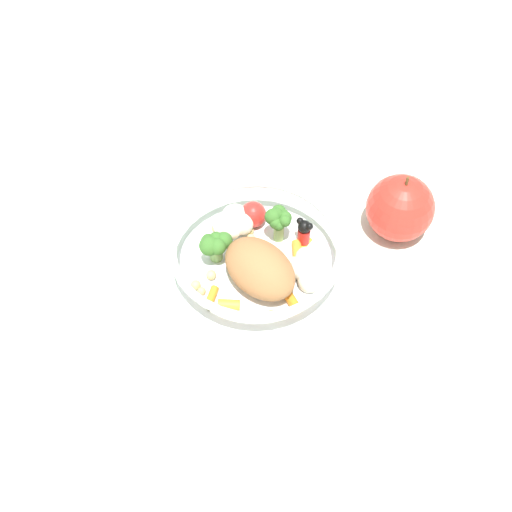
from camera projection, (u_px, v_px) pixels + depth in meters
name	position (u px, v px, depth m)	size (l,w,h in m)	color
ground_plane	(264.00, 264.00, 0.82)	(2.40, 2.40, 0.00)	silver
food_container	(259.00, 256.00, 0.79)	(0.20, 0.20, 0.07)	white
loose_apple	(400.00, 208.00, 0.82)	(0.08, 0.08, 0.10)	red
folded_napkin	(86.00, 322.00, 0.77)	(0.15, 0.15, 0.01)	silver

